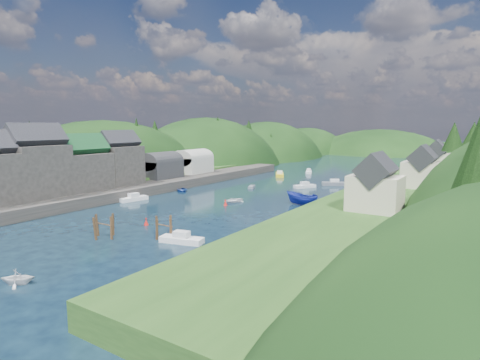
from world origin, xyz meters
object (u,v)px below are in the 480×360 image
Objects in this scene: piling_cluster_far at (164,229)px; channel_buoy_far at (225,203)px; piling_cluster_near at (104,228)px; channel_buoy_near at (146,222)px.

piling_cluster_far is 2.99× the size of channel_buoy_far.
piling_cluster_near reaches higher than piling_cluster_far.
piling_cluster_near is 7.55m from channel_buoy_near.
channel_buoy_far is (-5.21, 21.15, -0.60)m from piling_cluster_far.
piling_cluster_far is at bearing -76.15° from channel_buoy_far.
channel_buoy_near is at bearing 154.17° from piling_cluster_far.
channel_buoy_near is (-0.22, 7.52, -0.72)m from piling_cluster_near.
channel_buoy_far is (1.25, 25.43, -0.72)m from piling_cluster_near.
piling_cluster_near is 25.47m from channel_buoy_far.
piling_cluster_far is 21.79m from channel_buoy_far.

